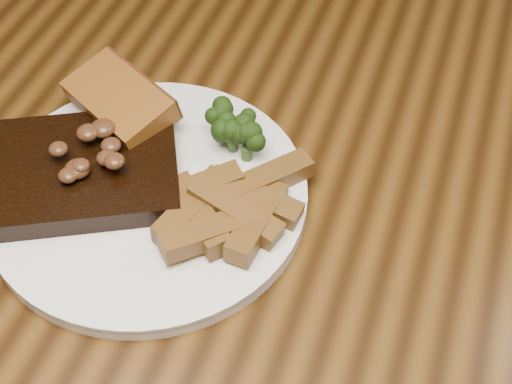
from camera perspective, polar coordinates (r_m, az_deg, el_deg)
dining_table at (r=0.76m, az=-1.13°, el=-6.72°), size 1.60×0.90×0.75m
chair_far at (r=1.27m, az=-0.06°, el=11.03°), size 0.56×0.56×0.89m
plate at (r=0.70m, az=-8.56°, el=-0.28°), size 0.37×0.37×0.01m
steak at (r=0.71m, az=-13.67°, el=1.61°), size 0.22×0.21×0.03m
steak_bone at (r=0.68m, az=-16.05°, el=-2.34°), size 0.15×0.09×0.02m
mushroom_pile at (r=0.68m, az=-12.98°, el=3.10°), size 0.07×0.07×0.03m
garlic_bread at (r=0.75m, az=-10.67°, el=6.08°), size 0.13×0.11×0.03m
potato_wedges at (r=0.67m, az=-3.15°, el=-0.02°), size 0.12×0.12×0.02m
broccoli_cluster at (r=0.71m, az=-2.10°, el=4.54°), size 0.06×0.06×0.04m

